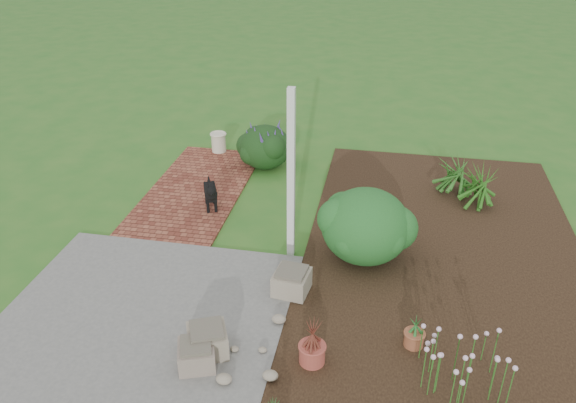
% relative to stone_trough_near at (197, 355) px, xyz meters
% --- Properties ---
extents(ground, '(80.00, 80.00, 0.00)m').
position_rel_stone_trough_near_xyz_m(ground, '(0.31, 2.29, -0.17)').
color(ground, '#2A6820').
rests_on(ground, ground).
extents(concrete_patio, '(3.50, 3.50, 0.04)m').
position_rel_stone_trough_near_xyz_m(concrete_patio, '(-0.94, 0.54, -0.15)').
color(concrete_patio, slate).
rests_on(concrete_patio, ground).
extents(brick_path, '(1.60, 3.50, 0.04)m').
position_rel_stone_trough_near_xyz_m(brick_path, '(-1.39, 4.04, -0.15)').
color(brick_path, maroon).
rests_on(brick_path, ground).
extents(garden_bed, '(4.00, 7.00, 0.03)m').
position_rel_stone_trough_near_xyz_m(garden_bed, '(2.81, 2.79, -0.16)').
color(garden_bed, black).
rests_on(garden_bed, ground).
extents(veranda_post, '(0.10, 0.10, 2.50)m').
position_rel_stone_trough_near_xyz_m(veranda_post, '(0.61, 2.39, 1.08)').
color(veranda_post, white).
rests_on(veranda_post, ground).
extents(stone_trough_near, '(0.51, 0.51, 0.26)m').
position_rel_stone_trough_near_xyz_m(stone_trough_near, '(0.00, 0.00, 0.00)').
color(stone_trough_near, '#766657').
rests_on(stone_trough_near, concrete_patio).
extents(stone_trough_mid, '(0.57, 0.57, 0.29)m').
position_rel_stone_trough_near_xyz_m(stone_trough_mid, '(0.05, 0.22, 0.01)').
color(stone_trough_mid, gray).
rests_on(stone_trough_mid, concrete_patio).
extents(stone_trough_far, '(0.49, 0.49, 0.29)m').
position_rel_stone_trough_near_xyz_m(stone_trough_far, '(0.79, 1.48, 0.01)').
color(stone_trough_far, '#786A5A').
rests_on(stone_trough_far, concrete_patio).
extents(black_dog, '(0.35, 0.59, 0.53)m').
position_rel_stone_trough_near_xyz_m(black_dog, '(-0.90, 3.37, 0.19)').
color(black_dog, black).
rests_on(black_dog, brick_path).
extents(cream_ceramic_urn, '(0.33, 0.33, 0.38)m').
position_rel_stone_trough_near_xyz_m(cream_ceramic_urn, '(-1.48, 5.68, 0.06)').
color(cream_ceramic_urn, beige).
rests_on(cream_ceramic_urn, brick_path).
extents(evergreen_shrub, '(1.29, 1.29, 1.06)m').
position_rel_stone_trough_near_xyz_m(evergreen_shrub, '(1.66, 2.49, 0.39)').
color(evergreen_shrub, '#11421A').
rests_on(evergreen_shrub, garden_bed).
extents(agapanthus_clump_back, '(0.94, 0.94, 0.81)m').
position_rel_stone_trough_near_xyz_m(agapanthus_clump_back, '(3.38, 4.40, 0.26)').
color(agapanthus_clump_back, '#0F3E0E').
rests_on(agapanthus_clump_back, garden_bed).
extents(agapanthus_clump_front, '(1.11, 1.11, 0.80)m').
position_rel_stone_trough_near_xyz_m(agapanthus_clump_front, '(3.03, 4.72, 0.26)').
color(agapanthus_clump_front, '#0D4314').
rests_on(agapanthus_clump_front, garden_bed).
extents(pink_flower_patch, '(0.99, 0.99, 0.63)m').
position_rel_stone_trough_near_xyz_m(pink_flower_patch, '(2.83, 0.24, 0.17)').
color(pink_flower_patch, '#113D0F').
rests_on(pink_flower_patch, garden_bed).
extents(terracotta_pot_bronze, '(0.33, 0.33, 0.24)m').
position_rel_stone_trough_near_xyz_m(terracotta_pot_bronze, '(1.24, 0.29, -0.02)').
color(terracotta_pot_bronze, '#A34337').
rests_on(terracotta_pot_bronze, garden_bed).
extents(terracotta_pot_small_left, '(0.27, 0.27, 0.19)m').
position_rel_stone_trough_near_xyz_m(terracotta_pot_small_left, '(2.35, 0.77, -0.05)').
color(terracotta_pot_small_left, brown).
rests_on(terracotta_pot_small_left, garden_bed).
extents(purple_flowering_bush, '(1.29, 1.29, 0.83)m').
position_rel_stone_trough_near_xyz_m(purple_flowering_bush, '(-0.42, 5.25, 0.24)').
color(purple_flowering_bush, black).
rests_on(purple_flowering_bush, ground).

